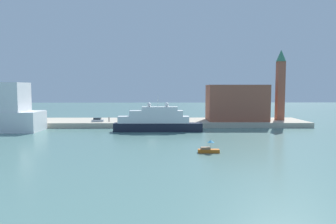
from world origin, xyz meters
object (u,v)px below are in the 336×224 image
(parked_car, at_px, (98,120))
(person_figure, at_px, (109,119))
(small_motorboat, at_px, (209,149))
(bell_tower, at_px, (280,82))
(large_yacht, at_px, (157,121))
(mooring_bollard, at_px, (169,122))
(harbor_building, at_px, (237,103))

(parked_car, distance_m, person_figure, 4.04)
(small_motorboat, bearing_deg, parked_car, 126.73)
(person_figure, bearing_deg, bell_tower, 4.60)
(large_yacht, height_order, mooring_bollard, large_yacht)
(large_yacht, bearing_deg, person_figure, 144.71)
(harbor_building, height_order, mooring_bollard, harbor_building)
(harbor_building, height_order, bell_tower, bell_tower)
(parked_car, bearing_deg, harbor_building, 4.24)
(bell_tower, distance_m, mooring_bollard, 44.62)
(small_motorboat, height_order, mooring_bollard, small_motorboat)
(large_yacht, xyz_separation_m, harbor_building, (29.07, 16.03, 5.15))
(harbor_building, xyz_separation_m, mooring_bollard, (-25.07, -7.38, -6.20))
(small_motorboat, relative_size, mooring_bollard, 6.28)
(small_motorboat, bearing_deg, bell_tower, 55.92)
(small_motorboat, relative_size, person_figure, 2.54)
(harbor_building, xyz_separation_m, bell_tower, (16.48, 1.27, 7.57))
(parked_car, bearing_deg, mooring_bollard, -8.19)
(large_yacht, distance_m, person_figure, 21.20)
(person_figure, relative_size, mooring_bollard, 2.47)
(harbor_building, xyz_separation_m, person_figure, (-46.36, -3.78, -5.74))
(harbor_building, distance_m, parked_car, 50.88)
(small_motorboat, distance_m, harbor_building, 51.84)
(large_yacht, relative_size, parked_car, 6.60)
(bell_tower, relative_size, parked_car, 6.14)
(parked_car, relative_size, person_figure, 2.39)
(small_motorboat, xyz_separation_m, harbor_building, (17.10, 48.36, 7.51))
(large_yacht, bearing_deg, small_motorboat, -69.68)
(mooring_bollard, bearing_deg, bell_tower, 11.76)
(large_yacht, distance_m, bell_tower, 50.35)
(bell_tower, bearing_deg, parked_car, -175.72)
(large_yacht, relative_size, bell_tower, 1.08)
(large_yacht, bearing_deg, mooring_bollard, 65.20)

